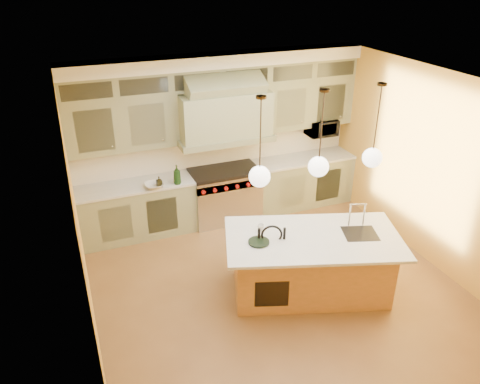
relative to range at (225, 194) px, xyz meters
name	(u,v)px	position (x,y,z in m)	size (l,w,h in m)	color
floor	(275,286)	(0.00, -2.14, -0.49)	(5.00, 5.00, 0.00)	brown
ceiling	(284,87)	(0.00, -2.14, 2.41)	(5.00, 5.00, 0.00)	white
wall_back	(217,136)	(0.00, 0.36, 0.96)	(5.00, 5.00, 0.00)	gold
wall_front	(406,320)	(0.00, -4.64, 0.96)	(5.00, 5.00, 0.00)	gold
wall_left	(80,234)	(-2.50, -2.14, 0.96)	(5.00, 5.00, 0.00)	gold
wall_right	(431,169)	(2.50, -2.14, 0.96)	(5.00, 5.00, 0.00)	gold
back_cabinetry	(222,142)	(0.00, 0.09, 0.94)	(5.00, 0.77, 2.90)	gray
range	(225,194)	(0.00, 0.00, 0.00)	(1.20, 0.74, 0.96)	silver
kitchen_island	(311,263)	(0.40, -2.40, -0.01)	(2.60, 1.91, 1.35)	olive
counter_stool	(272,263)	(-0.20, -2.41, 0.16)	(0.50, 0.50, 1.13)	black
microwave	(321,127)	(1.95, 0.11, 0.96)	(0.54, 0.37, 0.30)	black
oil_bottle_a	(177,175)	(-0.89, -0.22, 0.62)	(0.13, 0.13, 0.33)	black
oil_bottle_b	(159,182)	(-1.19, -0.22, 0.54)	(0.08, 0.08, 0.18)	black
fruit_bowl	(154,185)	(-1.27, -0.22, 0.49)	(0.31, 0.31, 0.08)	beige
cup	(261,228)	(-0.21, -2.04, 0.48)	(0.10, 0.10, 0.09)	silver
pendant_left	(260,174)	(-0.40, -2.39, 1.46)	(0.26, 0.26, 1.11)	#2D2319
pendant_center	(319,165)	(0.40, -2.39, 1.46)	(0.26, 0.26, 1.11)	#2D2319
pendant_right	(372,156)	(1.20, -2.39, 1.46)	(0.26, 0.26, 1.11)	#2D2319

